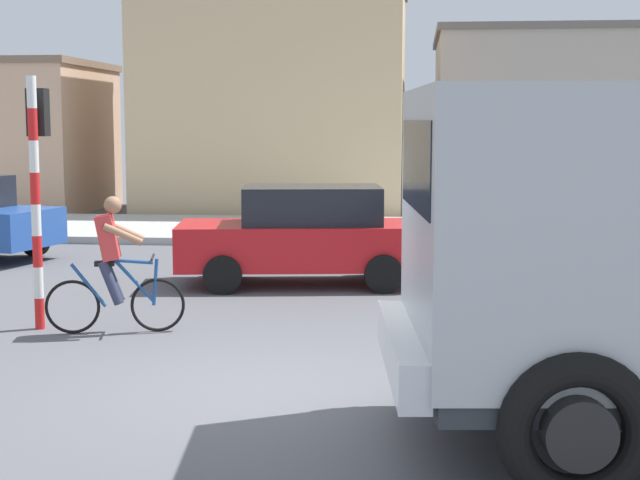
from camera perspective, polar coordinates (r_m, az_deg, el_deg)
name	(u,v)px	position (r m, az deg, el deg)	size (l,w,h in m)	color
ground_plane	(263,393)	(9.45, -3.44, -9.11)	(120.00, 120.00, 0.00)	#56565B
sidewalk_far	(353,230)	(22.47, 1.98, 0.58)	(80.00, 5.00, 0.16)	#ADADA8
cyclist	(113,265)	(12.13, -12.28, -1.46)	(1.70, 0.57, 1.72)	black
traffic_light_pole	(37,167)	(12.55, -16.60, 4.22)	(0.24, 0.43, 3.20)	red
car_red_near	(305,234)	(15.41, -0.89, 0.33)	(4.19, 2.27, 1.60)	red
building_mid_block	(275,100)	(27.98, -2.70, 8.37)	(7.57, 5.25, 6.49)	#D1B284
building_corner_right	(605,120)	(31.12, 16.72, 6.89)	(10.62, 7.78, 5.33)	#9E9389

